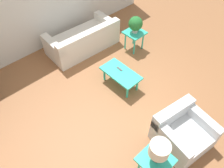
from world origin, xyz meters
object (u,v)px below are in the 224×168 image
(potted_plant, at_px, (136,24))
(side_table_lamp, at_px, (155,162))
(sofa, at_px, (83,40))
(coffee_table, at_px, (121,74))
(table_lamp, at_px, (159,150))
(side_table_plant, at_px, (135,35))
(armchair, at_px, (182,132))

(potted_plant, bearing_deg, side_table_lamp, 138.36)
(sofa, relative_size, coffee_table, 2.09)
(sofa, relative_size, table_lamp, 4.20)
(side_table_lamp, bearing_deg, sofa, -20.04)
(coffee_table, relative_size, side_table_lamp, 1.73)
(sofa, height_order, table_lamp, table_lamp)
(side_table_plant, relative_size, table_lamp, 1.16)
(potted_plant, bearing_deg, coffee_table, 120.42)
(sofa, bearing_deg, coffee_table, 84.88)
(side_table_plant, relative_size, side_table_lamp, 1.00)
(sofa, height_order, coffee_table, sofa)
(sofa, distance_m, potted_plant, 1.52)
(coffee_table, height_order, side_table_lamp, side_table_lamp)
(coffee_table, relative_size, side_table_plant, 1.73)
(sofa, bearing_deg, armchair, 85.69)
(armchair, height_order, coffee_table, armchair)
(table_lamp, bearing_deg, side_table_lamp, -18.43)
(side_table_plant, bearing_deg, side_table_lamp, 138.36)
(armchair, relative_size, coffee_table, 1.09)
(sofa, xyz_separation_m, armchair, (-3.60, 0.43, 0.01))
(sofa, distance_m, side_table_plant, 1.44)
(side_table_lamp, distance_m, table_lamp, 0.43)
(side_table_plant, relative_size, potted_plant, 1.24)
(armchair, distance_m, potted_plant, 3.05)
(coffee_table, height_order, table_lamp, table_lamp)
(coffee_table, bearing_deg, armchair, 173.95)
(armchair, xyz_separation_m, side_table_plant, (2.62, -1.47, 0.17))
(side_table_plant, distance_m, table_lamp, 3.59)
(armchair, xyz_separation_m, potted_plant, (2.62, -1.47, 0.52))
(potted_plant, relative_size, table_lamp, 0.94)
(side_table_plant, height_order, table_lamp, table_lamp)
(armchair, height_order, potted_plant, potted_plant)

